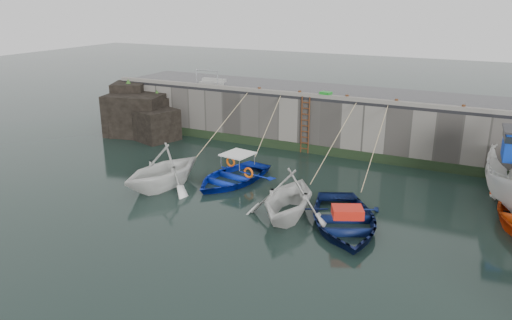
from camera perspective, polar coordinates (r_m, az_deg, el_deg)
The scene contains 22 objects.
ground at distance 19.14m, azimuth 0.34°, elevation -7.91°, with size 120.00×120.00×0.00m, color black.
quay_back at distance 29.76m, azimuth 11.02°, elevation 4.41°, with size 30.00×5.00×3.00m, color slate.
road_back at distance 29.43m, azimuth 11.21°, elevation 7.40°, with size 30.00×5.00×0.16m, color black.
kerb_back at distance 27.18m, azimuth 9.88°, elevation 6.98°, with size 30.00×0.30×0.20m, color slate.
algae_back at distance 27.73m, azimuth 9.43°, elevation 0.81°, with size 30.00×0.08×0.50m, color black.
rock_outcrop at distance 32.76m, azimuth -13.11°, elevation 5.10°, with size 5.85×4.24×3.41m.
ladder at distance 27.94m, azimuth 5.62°, elevation 3.96°, with size 0.51×0.08×3.20m.
boat_near_white at distance 23.61m, azimuth -10.50°, elevation -3.02°, with size 3.83×4.44×2.34m, color silver.
boat_near_white_rope at distance 27.71m, azimuth -4.07°, elevation 0.46°, with size 0.04×6.06×3.10m, color tan, non-canonical shape.
boat_near_blue at distance 23.92m, azimuth -2.79°, elevation -2.44°, with size 3.32×4.65×0.96m, color #0B25AC.
boat_near_blue_rope at distance 27.47m, azimuth 1.49°, elevation 0.34°, with size 0.04×4.31×3.10m, color tan, non-canonical shape.
boat_near_blacktrim at distance 20.27m, azimuth 3.67°, elevation -6.39°, with size 3.66×4.24×2.23m, color silver.
boat_near_blacktrim_rope at distance 25.03m, azimuth 8.54°, elevation -1.68°, with size 0.04×6.45×3.10m, color tan, non-canonical shape.
boat_near_navy at distance 19.67m, azimuth 9.91°, elevation -7.44°, with size 3.70×5.18×1.07m, color #0A1643.
boat_near_navy_rope at distance 24.53m, azimuth 13.60°, elevation -2.42°, with size 0.04×6.37×3.10m, color tan, non-canonical shape.
fish_crate at distance 27.60m, azimuth 7.97°, elevation 7.39°, with size 0.59×0.43×0.34m, color #167E1E.
railing at distance 31.68m, azimuth -4.99°, elevation 8.94°, with size 1.60×1.05×1.00m.
bollard_a at distance 29.05m, azimuth 0.39°, elevation 8.05°, with size 0.18×0.18×0.28m, color #3F1E0F.
bollard_b at distance 28.06m, azimuth 5.02°, elevation 7.61°, with size 0.18×0.18×0.28m, color #3F1E0F.
bollard_c at distance 27.21m, azimuth 10.35°, elevation 7.06°, with size 0.18×0.18×0.28m, color #3F1E0F.
bollard_d at distance 26.63m, azimuth 15.75°, elevation 6.43°, with size 0.18×0.18×0.28m, color #3F1E0F.
bollard_e at distance 26.25m, azimuth 22.62°, elevation 5.55°, with size 0.18×0.18×0.28m, color #3F1E0F.
Camera 1 is at (7.54, -15.44, 8.43)m, focal length 35.00 mm.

